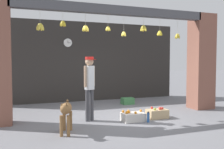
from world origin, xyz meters
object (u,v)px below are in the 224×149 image
object	(u,v)px
water_bottle	(148,117)
produce_box_green	(128,101)
fruit_crate_oranges	(133,117)
shopkeeper	(89,83)
fruit_crate_apples	(157,114)
dog	(66,111)
wall_clock	(68,43)

from	to	relation	value
water_bottle	produce_box_green	bearing A→B (deg)	77.19
fruit_crate_oranges	water_bottle	xyz separation A→B (m)	(0.32, -0.25, 0.01)
shopkeeper	fruit_crate_apples	distance (m)	2.06
fruit_crate_apples	water_bottle	bearing A→B (deg)	-144.58
dog	fruit_crate_apples	bearing A→B (deg)	119.82
produce_box_green	water_bottle	xyz separation A→B (m)	(-0.60, -2.65, 0.01)
dog	produce_box_green	distance (m)	4.05
shopkeeper	fruit_crate_apples	world-z (taller)	shopkeeper
fruit_crate_oranges	water_bottle	bearing A→B (deg)	-37.63
dog	fruit_crate_apples	world-z (taller)	dog
dog	produce_box_green	size ratio (longest dim) A/B	2.01
shopkeeper	fruit_crate_oranges	distance (m)	1.44
fruit_crate_oranges	water_bottle	size ratio (longest dim) A/B	2.10
dog	wall_clock	world-z (taller)	wall_clock
fruit_crate_apples	produce_box_green	world-z (taller)	fruit_crate_apples
dog	shopkeeper	size ratio (longest dim) A/B	0.51
dog	water_bottle	size ratio (longest dim) A/B	3.14
shopkeeper	fruit_crate_apples	xyz separation A→B (m)	(1.83, -0.35, -0.87)
dog	produce_box_green	bearing A→B (deg)	153.50
produce_box_green	fruit_crate_apples	bearing A→B (deg)	-93.58
water_bottle	wall_clock	size ratio (longest dim) A/B	0.82
produce_box_green	water_bottle	world-z (taller)	water_bottle
wall_clock	water_bottle	bearing A→B (deg)	-71.01
fruit_crate_oranges	produce_box_green	distance (m)	2.58
fruit_crate_apples	produce_box_green	size ratio (longest dim) A/B	1.29
dog	water_bottle	bearing A→B (deg)	114.18
dog	shopkeeper	bearing A→B (deg)	157.26
fruit_crate_oranges	water_bottle	distance (m)	0.40
shopkeeper	water_bottle	bearing A→B (deg)	129.85
fruit_crate_oranges	produce_box_green	xyz separation A→B (m)	(0.92, 2.40, 0.00)
dog	wall_clock	distance (m)	4.60
fruit_crate_oranges	wall_clock	bearing A→B (deg)	105.63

